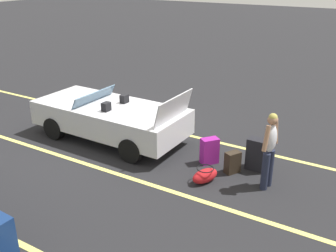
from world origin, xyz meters
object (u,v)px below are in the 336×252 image
(suitcase_medium_bright, at_px, (209,151))
(duffel_bag, at_px, (205,176))
(suitcase_small_carryon, at_px, (233,162))
(suitcase_large_black, at_px, (258,154))
(traveler_person, at_px, (270,147))
(convertible_car, at_px, (105,116))

(suitcase_medium_bright, height_order, duffel_bag, suitcase_medium_bright)
(suitcase_small_carryon, xyz_separation_m, duffel_bag, (0.34, 0.70, -0.09))
(suitcase_large_black, distance_m, traveler_person, 0.96)
(suitcase_large_black, height_order, duffel_bag, suitcase_large_black)
(suitcase_small_carryon, xyz_separation_m, traveler_person, (-0.84, 0.22, 0.68))
(suitcase_medium_bright, relative_size, suitcase_small_carryon, 1.24)
(convertible_car, height_order, duffel_bag, convertible_car)
(convertible_car, bearing_deg, suitcase_medium_bright, -177.85)
(convertible_car, bearing_deg, suitcase_small_carryon, 179.47)
(convertible_car, relative_size, traveler_person, 2.52)
(suitcase_large_black, height_order, suitcase_small_carryon, suitcase_large_black)
(suitcase_large_black, relative_size, suitcase_small_carryon, 1.48)
(convertible_car, height_order, suitcase_large_black, convertible_car)
(convertible_car, distance_m, duffel_bag, 3.48)
(convertible_car, bearing_deg, suitcase_large_black, -174.34)
(suitcase_medium_bright, bearing_deg, suitcase_small_carryon, -155.49)
(suitcase_small_carryon, bearing_deg, duffel_bag, 92.18)
(suitcase_medium_bright, bearing_deg, suitcase_large_black, -127.08)
(convertible_car, distance_m, traveler_person, 4.57)
(duffel_bag, xyz_separation_m, traveler_person, (-1.18, -0.48, 0.77))
(suitcase_small_carryon, bearing_deg, suitcase_large_black, -105.82)
(duffel_bag, height_order, traveler_person, traveler_person)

